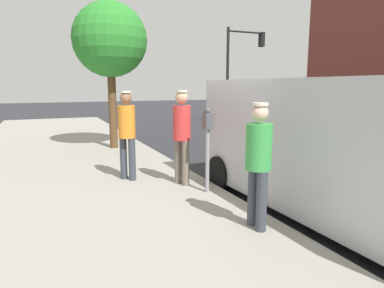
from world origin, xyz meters
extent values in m
plane|color=#2D2D33|center=(0.00, 0.00, 0.00)|extent=(80.00, 80.00, 0.00)
cube|color=#9E998E|center=(3.50, 0.00, 0.07)|extent=(5.00, 32.00, 0.15)
cylinder|color=gray|center=(1.35, 0.04, 0.72)|extent=(0.07, 0.07, 1.15)
cube|color=#4C4C51|center=(1.35, 0.04, 1.44)|extent=(0.14, 0.18, 0.28)
sphere|color=#47474C|center=(1.35, 0.04, 1.61)|extent=(0.12, 0.12, 0.12)
cylinder|color=#383D47|center=(1.44, 1.82, 0.55)|extent=(0.14, 0.14, 0.81)
cylinder|color=#383D47|center=(1.43, 1.60, 0.55)|extent=(0.14, 0.14, 0.81)
cylinder|color=green|center=(1.43, 1.71, 1.26)|extent=(0.34, 0.34, 0.61)
sphere|color=beige|center=(1.43, 1.71, 1.70)|extent=(0.22, 0.22, 0.22)
cylinder|color=silver|center=(1.43, 1.71, 1.81)|extent=(0.21, 0.21, 0.04)
cylinder|color=#726656|center=(1.61, -0.71, 0.59)|extent=(0.14, 0.14, 0.87)
cylinder|color=#726656|center=(1.54, -0.50, 0.59)|extent=(0.14, 0.14, 0.87)
cylinder|color=red|center=(1.58, -0.61, 1.35)|extent=(0.34, 0.34, 0.65)
sphere|color=tan|center=(1.58, -0.61, 1.82)|extent=(0.24, 0.24, 0.24)
cylinder|color=silver|center=(1.58, -0.61, 1.94)|extent=(0.22, 0.22, 0.04)
cylinder|color=#383D47|center=(2.53, -1.45, 0.58)|extent=(0.14, 0.14, 0.86)
cylinder|color=#383D47|center=(2.39, -1.28, 0.58)|extent=(0.14, 0.14, 0.86)
cylinder|color=orange|center=(2.46, -1.36, 1.34)|extent=(0.34, 0.34, 0.65)
sphere|color=#8C6647|center=(2.46, -1.36, 1.81)|extent=(0.23, 0.23, 0.23)
cylinder|color=silver|center=(2.46, -1.36, 1.92)|extent=(0.22, 0.22, 0.04)
cube|color=#BCBCC1|center=(-0.15, 1.63, 1.17)|extent=(2.09, 5.23, 1.96)
cylinder|color=black|center=(-1.07, -0.43, 0.34)|extent=(0.23, 0.68, 0.68)
cylinder|color=black|center=(0.83, -0.40, 0.34)|extent=(0.23, 0.68, 0.68)
cylinder|color=black|center=(-5.58, -11.50, 2.60)|extent=(0.16, 0.16, 5.20)
cylinder|color=black|center=(-6.78, -11.50, 5.00)|extent=(2.40, 0.10, 0.10)
cube|color=black|center=(-7.78, -11.50, 4.65)|extent=(0.24, 0.32, 0.80)
sphere|color=red|center=(-7.78, -11.67, 4.90)|extent=(0.17, 0.17, 0.17)
sphere|color=yellow|center=(-7.78, -11.67, 4.65)|extent=(0.17, 0.17, 0.17)
sphere|color=green|center=(-7.78, -11.67, 4.40)|extent=(0.17, 0.17, 0.17)
cylinder|color=brown|center=(2.03, -5.12, 1.38)|extent=(0.24, 0.24, 2.47)
sphere|color=#2D882D|center=(2.03, -5.12, 3.38)|extent=(2.19, 2.19, 2.19)
camera|label=1|loc=(3.96, 5.32, 2.04)|focal=31.67mm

